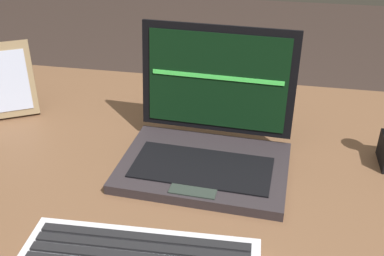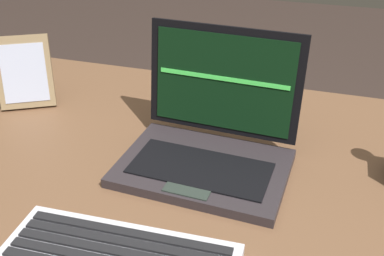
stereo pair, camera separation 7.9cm
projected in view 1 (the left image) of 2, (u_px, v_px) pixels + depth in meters
The scene contains 3 objects.
desk at pixel (186, 215), 0.89m from camera, with size 1.47×0.81×0.71m.
laptop_front at pixel (208, 139), 0.83m from camera, with size 0.31×0.25×0.23m.
photo_frame at pixel (5, 81), 0.98m from camera, with size 0.13×0.11×0.16m.
Camera 1 is at (0.14, -0.67, 1.20)m, focal length 42.73 mm.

